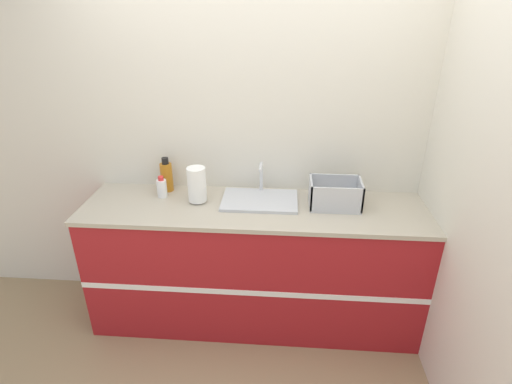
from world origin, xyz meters
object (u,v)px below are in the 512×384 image
Objects in this scene: sink at (260,199)px; bottle_white_spray at (162,188)px; bottle_amber at (167,176)px; dish_rack at (335,196)px; paper_towel_roll at (197,185)px.

bottle_white_spray is (-0.68, 0.02, 0.05)m from sink.
bottle_white_spray is 0.61× the size of bottle_amber.
bottle_white_spray is at bearing -94.55° from bottle_amber.
bottle_white_spray is at bearing 177.47° from dish_rack.
sink is 0.50m from dish_rack.
bottle_white_spray is at bearing 178.13° from sink.
dish_rack is at bearing -2.53° from bottle_white_spray.
paper_towel_roll is 0.30m from bottle_amber.
bottle_amber reaches higher than bottle_white_spray.
paper_towel_roll is at bearing -175.11° from sink.
paper_towel_roll is 1.62× the size of bottle_white_spray.
dish_rack is at bearing -3.44° from sink.
sink reaches higher than bottle_white_spray.
sink is 2.06× the size of bottle_amber.
sink is 0.69m from bottle_amber.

